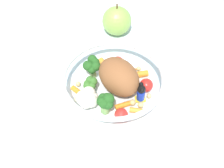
% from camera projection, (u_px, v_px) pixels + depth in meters
% --- Properties ---
extents(ground_plane, '(2.40, 2.40, 0.00)m').
position_uv_depth(ground_plane, '(109.00, 88.00, 0.60)').
color(ground_plane, silver).
extents(food_container, '(0.20, 0.20, 0.08)m').
position_uv_depth(food_container, '(112.00, 83.00, 0.57)').
color(food_container, white).
rests_on(food_container, ground_plane).
extents(loose_apple, '(0.07, 0.07, 0.08)m').
position_uv_depth(loose_apple, '(117.00, 21.00, 0.69)').
color(loose_apple, '#8CB74C').
rests_on(loose_apple, ground_plane).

